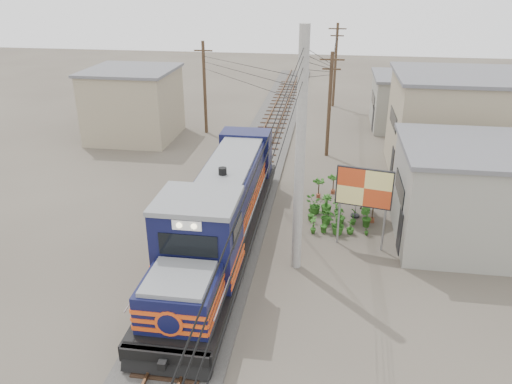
% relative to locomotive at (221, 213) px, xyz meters
% --- Properties ---
extents(ground, '(120.00, 120.00, 0.00)m').
position_rel_locomotive_xyz_m(ground, '(0.00, -0.55, -1.77)').
color(ground, '#473F35').
rests_on(ground, ground).
extents(ballast, '(3.60, 70.00, 0.16)m').
position_rel_locomotive_xyz_m(ballast, '(0.00, 9.45, -1.69)').
color(ballast, '#595651').
rests_on(ballast, ground).
extents(track, '(1.15, 70.00, 0.12)m').
position_rel_locomotive_xyz_m(track, '(0.00, 9.45, -1.51)').
color(track, '#51331E').
rests_on(track, ground).
extents(locomotive, '(3.03, 16.48, 4.08)m').
position_rel_locomotive_xyz_m(locomotive, '(0.00, 0.00, 0.00)').
color(locomotive, black).
rests_on(locomotive, ground).
extents(utility_pole_main, '(0.40, 0.40, 10.00)m').
position_rel_locomotive_xyz_m(utility_pole_main, '(3.50, -1.05, 3.23)').
color(utility_pole_main, '#9E9B93').
rests_on(utility_pole_main, ground).
extents(wooden_pole_mid, '(1.60, 0.24, 7.00)m').
position_rel_locomotive_xyz_m(wooden_pole_mid, '(4.50, 13.45, 1.90)').
color(wooden_pole_mid, '#4C3826').
rests_on(wooden_pole_mid, ground).
extents(wooden_pole_far, '(1.60, 0.24, 7.50)m').
position_rel_locomotive_xyz_m(wooden_pole_far, '(4.80, 27.45, 2.16)').
color(wooden_pole_far, '#4C3826').
rests_on(wooden_pole_far, ground).
extents(wooden_pole_left, '(1.60, 0.24, 7.00)m').
position_rel_locomotive_xyz_m(wooden_pole_left, '(-5.00, 17.45, 1.90)').
color(wooden_pole_left, '#4C3826').
rests_on(wooden_pole_left, ground).
extents(power_lines, '(9.65, 19.00, 3.30)m').
position_rel_locomotive_xyz_m(power_lines, '(-0.14, 7.94, 5.79)').
color(power_lines, black).
rests_on(power_lines, ground).
extents(shophouse_front, '(7.35, 6.30, 4.70)m').
position_rel_locomotive_xyz_m(shophouse_front, '(11.50, 2.45, 0.59)').
color(shophouse_front, gray).
rests_on(shophouse_front, ground).
extents(shophouse_mid, '(8.40, 7.35, 6.20)m').
position_rel_locomotive_xyz_m(shophouse_mid, '(12.50, 11.45, 1.34)').
color(shophouse_mid, gray).
rests_on(shophouse_mid, ground).
extents(shophouse_back, '(6.30, 6.30, 4.20)m').
position_rel_locomotive_xyz_m(shophouse_back, '(11.00, 21.45, 0.34)').
color(shophouse_back, gray).
rests_on(shophouse_back, ground).
extents(shophouse_left, '(6.30, 6.30, 5.20)m').
position_rel_locomotive_xyz_m(shophouse_left, '(-10.00, 15.45, 0.84)').
color(shophouse_left, gray).
rests_on(shophouse_left, ground).
extents(billboard, '(2.47, 0.63, 3.86)m').
position_rel_locomotive_xyz_m(billboard, '(6.25, 1.09, 1.08)').
color(billboard, '#99999E').
rests_on(billboard, ground).
extents(market_umbrella, '(3.10, 3.10, 2.57)m').
position_rel_locomotive_xyz_m(market_umbrella, '(6.18, 4.17, 0.49)').
color(market_umbrella, black).
rests_on(market_umbrella, ground).
extents(vendor, '(0.65, 0.51, 1.57)m').
position_rel_locomotive_xyz_m(vendor, '(6.64, 5.17, -0.99)').
color(vendor, black).
rests_on(vendor, ground).
extents(plant_nursery, '(3.48, 3.06, 1.03)m').
position_rel_locomotive_xyz_m(plant_nursery, '(4.98, 3.19, -1.30)').
color(plant_nursery, '#2C661D').
rests_on(plant_nursery, ground).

